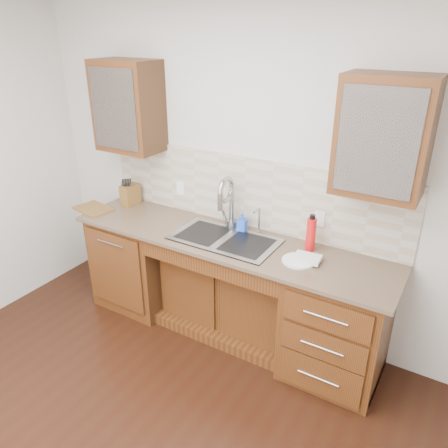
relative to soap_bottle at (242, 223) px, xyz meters
The scene contains 23 objects.
wall_back 0.41m from the soap_bottle, 103.41° to the left, with size 4.00×0.10×2.70m, color beige.
base_cabinet_left 1.15m from the soap_bottle, 169.97° to the right, with size 0.70×0.62×0.88m, color #593014.
base_cabinet_center 0.64m from the soap_bottle, 117.14° to the right, with size 1.20×0.44×0.70m, color #593014.
base_cabinet_right 1.07m from the soap_bottle, 10.98° to the right, with size 0.70×0.62×0.88m, color #593014.
countertop 0.22m from the soap_bottle, 102.97° to the right, with size 2.70×0.65×0.03m, color #84705B.
backsplash 0.25m from the soap_bottle, 109.62° to the left, with size 2.70×0.02×0.59m, color beige.
sink 0.27m from the soap_bottle, 102.06° to the right, with size 0.84×0.46×0.19m, color #9E9EA5.
faucet 0.17m from the soap_bottle, 167.98° to the left, with size 0.04×0.04×0.40m, color #999993.
filter_tap 0.15m from the soap_bottle, 14.13° to the left, with size 0.02×0.02×0.24m, color #999993.
upper_cabinet_left 1.38m from the soap_bottle, behind, with size 0.55×0.34×0.75m, color #593014.
upper_cabinet_right 1.31m from the soap_bottle, ahead, with size 0.55×0.34×0.75m, color #593014.
outlet_left 0.72m from the soap_bottle, behind, with size 0.08×0.01×0.12m, color white.
outlet_right 0.63m from the soap_bottle, 10.31° to the left, with size 0.08×0.01×0.12m, color white.
soap_bottle is the anchor object (origin of this frame).
water_bottle 0.60m from the soap_bottle, ahead, with size 0.07×0.07×0.26m, color red.
plate 0.64m from the soap_bottle, 21.65° to the right, with size 0.24×0.24×0.01m, color white.
dish_towel 0.68m from the soap_bottle, 17.47° to the right, with size 0.19×0.14×0.03m, color silver.
knife_block 1.18m from the soap_bottle, behind, with size 0.11×0.17×0.19m, color #A7794A.
cutting_board 1.42m from the soap_bottle, 167.68° to the right, with size 0.34×0.24×0.02m, color #955A2E.
cup_left_a 1.42m from the soap_bottle, behind, with size 0.11×0.11×0.09m, color silver.
cup_left_b 1.26m from the soap_bottle, behind, with size 0.09×0.09×0.09m, color white.
cup_right_a 1.24m from the soap_bottle, ahead, with size 0.14×0.14×0.11m, color white.
cup_right_b 1.40m from the soap_bottle, ahead, with size 0.11×0.11×0.10m, color white.
Camera 1 is at (1.58, -1.23, 2.47)m, focal length 35.00 mm.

